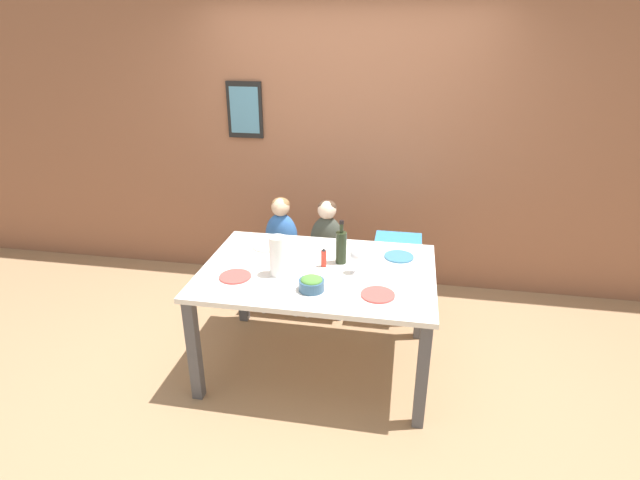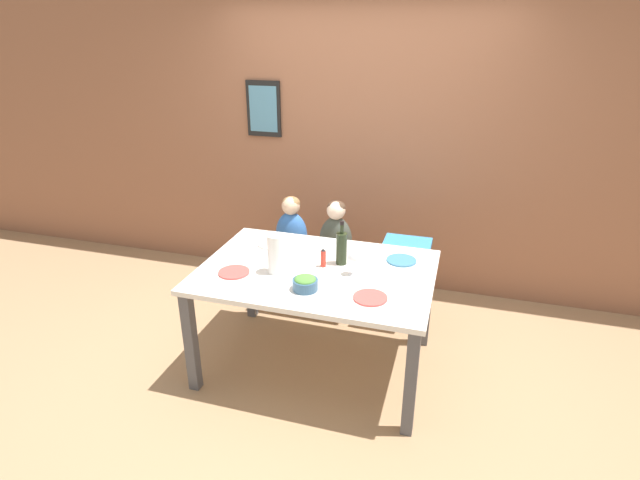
{
  "view_description": "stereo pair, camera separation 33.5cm",
  "coord_description": "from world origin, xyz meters",
  "px_view_note": "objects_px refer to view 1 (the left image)",
  "views": [
    {
      "loc": [
        0.55,
        -2.95,
        2.29
      ],
      "look_at": [
        0.0,
        0.08,
        0.96
      ],
      "focal_mm": 28.0,
      "sensor_mm": 36.0,
      "label": 1
    },
    {
      "loc": [
        0.88,
        -2.87,
        2.29
      ],
      "look_at": [
        0.0,
        0.08,
        0.96
      ],
      "focal_mm": 28.0,
      "sensor_mm": 36.0,
      "label": 2
    }
  ],
  "objects_px": {
    "wine_glass_near": "(355,256)",
    "dinner_plate_back_left": "(267,246)",
    "person_child_center": "(327,233)",
    "paper_towel_roll": "(278,256)",
    "chair_far_left": "(282,266)",
    "dinner_plate_front_right": "(378,295)",
    "dinner_plate_front_left": "(235,277)",
    "dinner_plate_back_right": "(399,257)",
    "chair_right_highchair": "(397,257)",
    "salad_bowl_large": "(312,283)",
    "wine_bottle": "(341,246)",
    "chair_far_center": "(327,269)",
    "person_child_left": "(281,230)"
  },
  "relations": [
    {
      "from": "dinner_plate_back_right",
      "to": "dinner_plate_front_left",
      "type": "bearing_deg",
      "value": -154.35
    },
    {
      "from": "dinner_plate_front_left",
      "to": "dinner_plate_back_left",
      "type": "xyz_separation_m",
      "value": [
        0.07,
        0.5,
        0.0
      ]
    },
    {
      "from": "wine_glass_near",
      "to": "salad_bowl_large",
      "type": "relative_size",
      "value": 1.09
    },
    {
      "from": "salad_bowl_large",
      "to": "chair_far_left",
      "type": "bearing_deg",
      "value": 113.98
    },
    {
      "from": "wine_glass_near",
      "to": "dinner_plate_back_left",
      "type": "relative_size",
      "value": 0.84
    },
    {
      "from": "person_child_center",
      "to": "wine_glass_near",
      "type": "relative_size",
      "value": 3.03
    },
    {
      "from": "salad_bowl_large",
      "to": "dinner_plate_back_left",
      "type": "distance_m",
      "value": 0.73
    },
    {
      "from": "wine_glass_near",
      "to": "dinner_plate_front_right",
      "type": "bearing_deg",
      "value": -58.05
    },
    {
      "from": "wine_glass_near",
      "to": "dinner_plate_back_right",
      "type": "xyz_separation_m",
      "value": [
        0.28,
        0.29,
        -0.12
      ]
    },
    {
      "from": "salad_bowl_large",
      "to": "dinner_plate_front_right",
      "type": "distance_m",
      "value": 0.41
    },
    {
      "from": "dinner_plate_front_left",
      "to": "dinner_plate_back_right",
      "type": "height_order",
      "value": "same"
    },
    {
      "from": "wine_bottle",
      "to": "dinner_plate_back_left",
      "type": "relative_size",
      "value": 1.5
    },
    {
      "from": "wine_glass_near",
      "to": "dinner_plate_back_right",
      "type": "distance_m",
      "value": 0.42
    },
    {
      "from": "wine_bottle",
      "to": "salad_bowl_large",
      "type": "relative_size",
      "value": 1.94
    },
    {
      "from": "dinner_plate_front_right",
      "to": "dinner_plate_front_left",
      "type": "bearing_deg",
      "value": 175.59
    },
    {
      "from": "dinner_plate_back_left",
      "to": "wine_bottle",
      "type": "bearing_deg",
      "value": -15.3
    },
    {
      "from": "dinner_plate_back_left",
      "to": "dinner_plate_back_right",
      "type": "height_order",
      "value": "same"
    },
    {
      "from": "chair_far_left",
      "to": "wine_bottle",
      "type": "height_order",
      "value": "wine_bottle"
    },
    {
      "from": "chair_far_left",
      "to": "paper_towel_roll",
      "type": "xyz_separation_m",
      "value": [
        0.21,
        -0.87,
        0.51
      ]
    },
    {
      "from": "chair_right_highchair",
      "to": "person_child_center",
      "type": "relative_size",
      "value": 1.35
    },
    {
      "from": "chair_far_left",
      "to": "paper_towel_roll",
      "type": "height_order",
      "value": "paper_towel_roll"
    },
    {
      "from": "dinner_plate_front_right",
      "to": "chair_far_left",
      "type": "bearing_deg",
      "value": 130.07
    },
    {
      "from": "dinner_plate_back_left",
      "to": "chair_far_center",
      "type": "bearing_deg",
      "value": 51.59
    },
    {
      "from": "paper_towel_roll",
      "to": "chair_far_center",
      "type": "bearing_deg",
      "value": 78.51
    },
    {
      "from": "person_child_center",
      "to": "dinner_plate_front_right",
      "type": "distance_m",
      "value": 1.15
    },
    {
      "from": "chair_far_center",
      "to": "dinner_plate_back_right",
      "type": "xyz_separation_m",
      "value": [
        0.6,
        -0.47,
        0.39
      ]
    },
    {
      "from": "paper_towel_roll",
      "to": "dinner_plate_back_right",
      "type": "height_order",
      "value": "paper_towel_roll"
    },
    {
      "from": "dinner_plate_back_left",
      "to": "person_child_left",
      "type": "bearing_deg",
      "value": 91.68
    },
    {
      "from": "chair_right_highchair",
      "to": "dinner_plate_front_right",
      "type": "relative_size",
      "value": 3.45
    },
    {
      "from": "chair_right_highchair",
      "to": "dinner_plate_front_left",
      "type": "height_order",
      "value": "dinner_plate_front_left"
    },
    {
      "from": "salad_bowl_large",
      "to": "dinner_plate_front_right",
      "type": "height_order",
      "value": "salad_bowl_large"
    },
    {
      "from": "chair_far_center",
      "to": "paper_towel_roll",
      "type": "xyz_separation_m",
      "value": [
        -0.18,
        -0.87,
        0.51
      ]
    },
    {
      "from": "paper_towel_roll",
      "to": "wine_glass_near",
      "type": "height_order",
      "value": "paper_towel_roll"
    },
    {
      "from": "wine_bottle",
      "to": "salad_bowl_large",
      "type": "distance_m",
      "value": 0.44
    },
    {
      "from": "person_child_center",
      "to": "salad_bowl_large",
      "type": "distance_m",
      "value": 1.05
    },
    {
      "from": "paper_towel_roll",
      "to": "dinner_plate_front_right",
      "type": "bearing_deg",
      "value": -14.02
    },
    {
      "from": "person_child_left",
      "to": "salad_bowl_large",
      "type": "relative_size",
      "value": 3.32
    },
    {
      "from": "chair_far_left",
      "to": "chair_right_highchair",
      "type": "relative_size",
      "value": 0.66
    },
    {
      "from": "chair_right_highchair",
      "to": "dinner_plate_back_right",
      "type": "xyz_separation_m",
      "value": [
        0.02,
        -0.47,
        0.22
      ]
    },
    {
      "from": "chair_far_left",
      "to": "chair_far_center",
      "type": "distance_m",
      "value": 0.38
    },
    {
      "from": "person_child_center",
      "to": "paper_towel_roll",
      "type": "xyz_separation_m",
      "value": [
        -0.18,
        -0.87,
        0.18
      ]
    },
    {
      "from": "salad_bowl_large",
      "to": "dinner_plate_front_left",
      "type": "bearing_deg",
      "value": 171.72
    },
    {
      "from": "chair_far_left",
      "to": "dinner_plate_back_right",
      "type": "bearing_deg",
      "value": -25.52
    },
    {
      "from": "person_child_center",
      "to": "paper_towel_roll",
      "type": "relative_size",
      "value": 1.99
    },
    {
      "from": "salad_bowl_large",
      "to": "dinner_plate_back_right",
      "type": "xyz_separation_m",
      "value": [
        0.52,
        0.58,
        -0.04
      ]
    },
    {
      "from": "chair_far_left",
      "to": "dinner_plate_front_right",
      "type": "distance_m",
      "value": 1.41
    },
    {
      "from": "person_child_left",
      "to": "dinner_plate_front_left",
      "type": "bearing_deg",
      "value": -93.44
    },
    {
      "from": "chair_far_left",
      "to": "salad_bowl_large",
      "type": "bearing_deg",
      "value": -66.02
    },
    {
      "from": "wine_glass_near",
      "to": "wine_bottle",
      "type": "bearing_deg",
      "value": 129.45
    },
    {
      "from": "paper_towel_roll",
      "to": "dinner_plate_front_left",
      "type": "bearing_deg",
      "value": -160.31
    }
  ]
}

